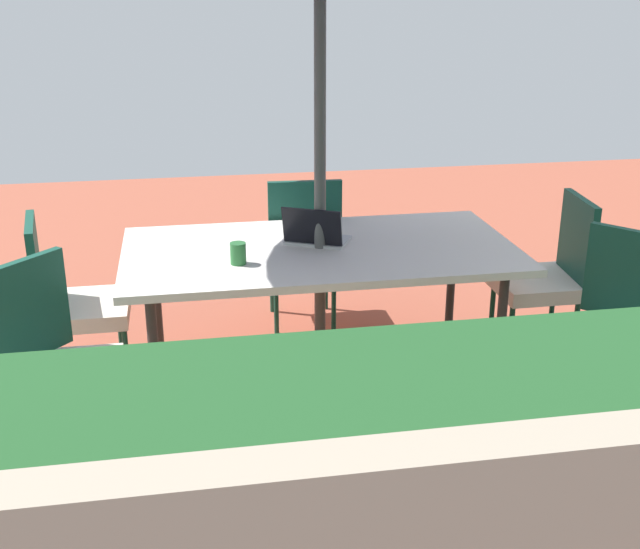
# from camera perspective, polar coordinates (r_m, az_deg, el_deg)

# --- Properties ---
(ground_plane) EXTENTS (10.00, 10.00, 0.02)m
(ground_plane) POSITION_cam_1_polar(r_m,az_deg,el_deg) (4.50, 0.00, -7.43)
(ground_plane) COLOR #9E4C38
(dining_table) EXTENTS (2.05, 1.08, 0.76)m
(dining_table) POSITION_cam_1_polar(r_m,az_deg,el_deg) (4.21, 0.00, 1.32)
(dining_table) COLOR white
(dining_table) RESTS_ON ground_plane
(chair_east) EXTENTS (0.49, 0.48, 0.98)m
(chair_east) POSITION_cam_1_polar(r_m,az_deg,el_deg) (4.26, -17.43, -1.70)
(chair_east) COLOR silver
(chair_east) RESTS_ON ground_plane
(chair_northwest) EXTENTS (0.58, 0.58, 0.98)m
(chair_northwest) POSITION_cam_1_polar(r_m,az_deg,el_deg) (4.03, 20.22, -3.34)
(chair_northwest) COLOR silver
(chair_northwest) RESTS_ON ground_plane
(chair_south) EXTENTS (0.46, 0.47, 0.98)m
(chair_south) POSITION_cam_1_polar(r_m,az_deg,el_deg) (4.94, -1.25, 2.28)
(chair_south) COLOR silver
(chair_south) RESTS_ON ground_plane
(chair_west) EXTENTS (0.48, 0.47, 0.98)m
(chair_west) POSITION_cam_1_polar(r_m,az_deg,el_deg) (4.61, 15.96, 0.10)
(chair_west) COLOR silver
(chair_west) RESTS_ON ground_plane
(chair_northeast) EXTENTS (0.59, 0.59, 0.98)m
(chair_northeast) POSITION_cam_1_polar(r_m,az_deg,el_deg) (3.61, -18.46, -5.90)
(chair_northeast) COLOR silver
(chair_northeast) RESTS_ON ground_plane
(laptop) EXTENTS (0.40, 0.37, 0.21)m
(laptop) POSITION_cam_1_polar(r_m,az_deg,el_deg) (4.24, -0.30, 2.82)
(laptop) COLOR #B7B7BC
(laptop) RESTS_ON dining_table
(cup) EXTENTS (0.08, 0.08, 0.11)m
(cup) POSITION_cam_1_polar(r_m,az_deg,el_deg) (3.95, -5.87, 1.51)
(cup) COLOR #286B33
(cup) RESTS_ON dining_table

